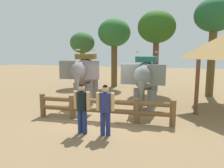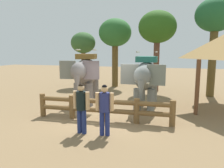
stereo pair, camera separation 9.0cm
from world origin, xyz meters
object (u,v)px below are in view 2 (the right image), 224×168
(tourist_woman_in_black, at_px, (81,105))
(tree_deep_back, at_px, (115,34))
(elephant_near_left, at_px, (86,73))
(tourist_man_in_blue, at_px, (105,106))
(log_fence, at_px, (103,107))
(tree_far_right, at_px, (157,28))
(elephant_center, at_px, (146,78))
(tree_back_center, at_px, (215,18))
(tree_far_left, at_px, (83,44))

(tourist_woman_in_black, height_order, tree_deep_back, tree_deep_back)
(elephant_near_left, height_order, tourist_man_in_blue, elephant_near_left)
(log_fence, bearing_deg, tree_far_right, 78.69)
(elephant_near_left, relative_size, elephant_center, 1.06)
(log_fence, relative_size, elephant_center, 1.74)
(tree_back_center, height_order, tree_deep_back, tree_back_center)
(tree_back_center, bearing_deg, tree_deep_back, 163.68)
(elephant_center, height_order, tourist_man_in_blue, elephant_center)
(tree_far_left, xyz_separation_m, tree_far_right, (6.11, -0.74, 1.04))
(elephant_near_left, bearing_deg, tree_far_right, 54.32)
(tree_deep_back, bearing_deg, tree_back_center, -16.32)
(elephant_near_left, distance_m, tree_far_left, 6.45)
(tourist_man_in_blue, xyz_separation_m, tree_far_right, (0.95, 9.18, 3.49))
(log_fence, relative_size, tourist_woman_in_black, 3.24)
(tree_far_left, relative_size, tree_far_right, 0.77)
(tree_far_right, distance_m, tree_deep_back, 3.65)
(tourist_man_in_blue, bearing_deg, tree_far_right, 84.06)
(log_fence, height_order, elephant_center, elephant_center)
(tourist_woman_in_black, distance_m, tree_far_right, 10.03)
(log_fence, distance_m, tourist_woman_in_black, 1.67)
(tree_back_center, bearing_deg, tourist_woman_in_black, -123.21)
(tree_far_left, relative_size, tree_deep_back, 0.81)
(elephant_center, xyz_separation_m, tree_deep_back, (-3.44, 6.63, 2.62))
(elephant_center, distance_m, tree_back_center, 6.70)
(elephant_near_left, height_order, tree_back_center, tree_back_center)
(log_fence, bearing_deg, tourist_man_in_blue, -69.39)
(tourist_man_in_blue, height_order, tree_back_center, tree_back_center)
(log_fence, xyz_separation_m, elephant_near_left, (-1.98, 2.77, 1.12))
(tourist_woman_in_black, relative_size, tree_back_center, 0.30)
(tourist_woman_in_black, xyz_separation_m, tree_far_left, (-4.29, 9.97, 2.45))
(log_fence, bearing_deg, tourist_woman_in_black, -100.27)
(log_fence, bearing_deg, tree_far_left, 118.61)
(tourist_woman_in_black, distance_m, tourist_man_in_blue, 0.86)
(elephant_near_left, xyz_separation_m, tourist_man_in_blue, (2.55, -4.30, -0.66))
(tree_deep_back, bearing_deg, tree_far_left, -171.33)
(tree_back_center, bearing_deg, tree_far_left, 170.27)
(tree_back_center, xyz_separation_m, tree_deep_back, (-7.08, 2.07, -0.69))
(elephant_near_left, xyz_separation_m, tree_deep_back, (0.05, 6.03, 2.56))
(tourist_woman_in_black, xyz_separation_m, tree_far_right, (1.82, 9.23, 3.48))
(tree_far_left, bearing_deg, tree_far_right, -6.93)
(tree_far_right, relative_size, tree_deep_back, 1.05)
(tourist_man_in_blue, distance_m, tree_far_left, 11.45)
(elephant_center, relative_size, tree_back_center, 0.55)
(tree_back_center, relative_size, tree_far_right, 1.08)
(elephant_near_left, relative_size, tree_far_left, 0.81)
(log_fence, bearing_deg, elephant_center, 55.15)
(tourist_woman_in_black, height_order, tree_back_center, tree_back_center)
(elephant_near_left, xyz_separation_m, tourist_woman_in_black, (1.69, -4.35, -0.66))
(elephant_center, relative_size, tourist_woman_in_black, 1.86)
(elephant_near_left, bearing_deg, elephant_center, -9.75)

